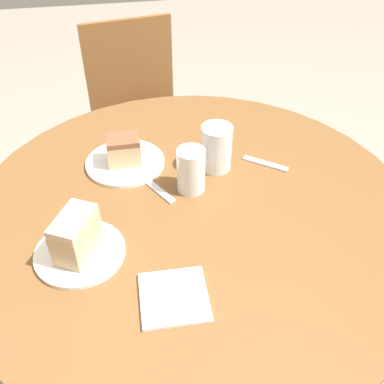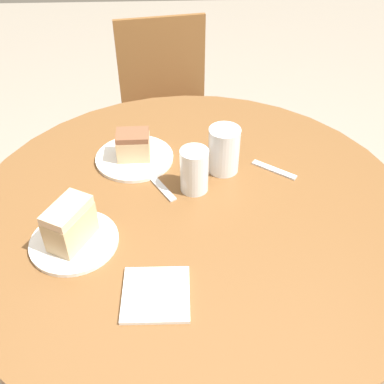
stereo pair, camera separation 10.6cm
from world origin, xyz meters
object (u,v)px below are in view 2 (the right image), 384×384
at_px(cake_slice_far, 70,224).
at_px(glass_lemonade, 224,152).
at_px(cake_slice_near, 133,145).
at_px(plate_near, 135,158).
at_px(plate_far, 74,241).
at_px(chair, 169,117).
at_px(glass_water, 194,172).

xyz_separation_m(cake_slice_far, glass_lemonade, (0.35, 0.25, -0.00)).
bearing_deg(cake_slice_far, cake_slice_near, 69.26).
bearing_deg(plate_near, cake_slice_near, 0.00).
bearing_deg(plate_near, cake_slice_far, -110.74).
bearing_deg(plate_far, cake_slice_far, -90.00).
distance_m(cake_slice_far, glass_lemonade, 0.44).
relative_size(plate_far, cake_slice_near, 2.21).
distance_m(chair, glass_lemonade, 0.91).
distance_m(chair, plate_far, 1.14).
xyz_separation_m(plate_near, glass_lemonade, (0.24, -0.06, 0.05)).
relative_size(plate_far, glass_lemonade, 1.57).
height_order(chair, glass_lemonade, glass_lemonade).
distance_m(plate_near, glass_lemonade, 0.25).
distance_m(glass_lemonade, glass_water, 0.11).
bearing_deg(cake_slice_near, cake_slice_far, -110.74).
bearing_deg(plate_near, chair, 83.51).
bearing_deg(cake_slice_near, glass_water, -40.05).
height_order(cake_slice_near, cake_slice_far, cake_slice_far).
bearing_deg(plate_near, glass_water, -40.05).
bearing_deg(plate_far, plate_near, 69.26).
bearing_deg(plate_far, chair, 79.24).
height_order(chair, cake_slice_near, cake_slice_near).
bearing_deg(cake_slice_near, chair, 83.51).
bearing_deg(cake_slice_near, plate_far, -110.74).
bearing_deg(cake_slice_far, plate_near, 69.26).
distance_m(plate_near, plate_far, 0.33).
xyz_separation_m(plate_far, cake_slice_near, (0.12, 0.31, 0.04)).
relative_size(plate_near, cake_slice_near, 2.40).
distance_m(plate_far, cake_slice_near, 0.33).
xyz_separation_m(chair, glass_water, (0.07, -0.89, 0.38)).
distance_m(plate_near, cake_slice_near, 0.04).
bearing_deg(chair, glass_water, -94.93).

